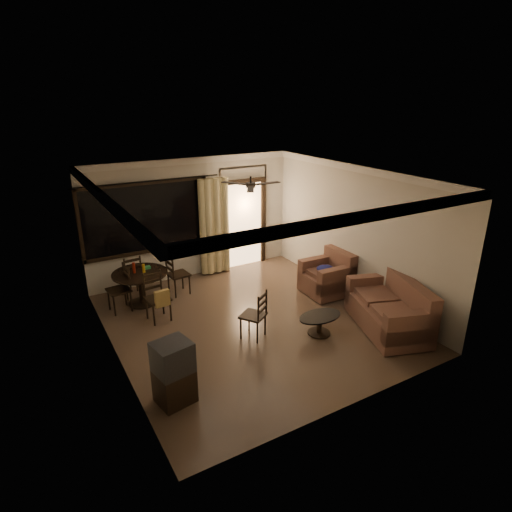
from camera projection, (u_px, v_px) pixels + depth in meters
ground at (251, 322)px, 8.22m from camera, size 5.50×5.50×0.00m
room_shell at (235, 206)px, 9.29m from camera, size 5.50×6.70×5.50m
dining_table at (140, 279)px, 8.76m from camera, size 1.12×1.12×0.92m
dining_chair_west at (120, 298)px, 8.57m from camera, size 0.46×0.46×0.95m
dining_chair_east at (178, 282)px, 9.31m from camera, size 0.46×0.46×0.95m
dining_chair_south at (158, 306)px, 8.19m from camera, size 0.46×0.51×0.95m
dining_chair_north at (132, 284)px, 9.19m from camera, size 0.46×0.46×0.95m
tv_cabinet at (174, 372)px, 5.94m from camera, size 0.57×0.52×0.94m
sofa at (391, 310)px, 7.87m from camera, size 1.48×1.99×0.95m
armchair at (328, 277)px, 9.32m from camera, size 0.95×0.95×0.92m
coffee_table at (320, 322)px, 7.73m from camera, size 0.85×0.51×0.37m
side_chair at (254, 324)px, 7.62m from camera, size 0.56×0.56×0.91m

